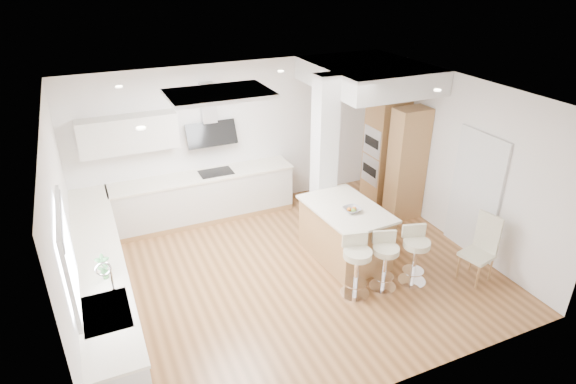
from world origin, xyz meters
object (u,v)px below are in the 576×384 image
bar_stool_a (357,263)px  dining_chair (482,245)px  bar_stool_b (385,258)px  bar_stool_c (415,252)px  peninsula (345,232)px

bar_stool_a → dining_chair: dining_chair is taller
bar_stool_b → dining_chair: size_ratio=0.84×
bar_stool_a → dining_chair: bearing=1.1°
bar_stool_a → dining_chair: 1.97m
bar_stool_b → bar_stool_a: bearing=-164.3°
bar_stool_c → bar_stool_b: bearing=-172.7°
bar_stool_c → dining_chair: size_ratio=0.86×
peninsula → bar_stool_b: peninsula is taller
bar_stool_b → dining_chair: bearing=3.9°
bar_stool_b → bar_stool_c: bar_stool_c is taller
peninsula → dining_chair: dining_chair is taller
bar_stool_a → bar_stool_c: 0.95m
bar_stool_b → dining_chair: 1.52m
peninsula → bar_stool_b: size_ratio=1.75×
bar_stool_c → dining_chair: dining_chair is taller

